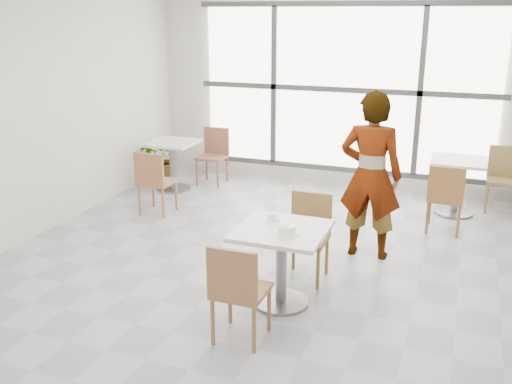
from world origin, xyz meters
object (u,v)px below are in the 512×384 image
(oatmeal_bowl, at_px, (287,229))
(bg_table_right, at_px, (457,179))
(person, at_px, (371,176))
(bg_chair_left_far, at_px, (214,152))
(chair_near, at_px, (237,287))
(bg_chair_right_near, at_px, (445,194))
(bg_table_left, at_px, (173,159))
(bg_chair_right_far, at_px, (503,174))
(main_table, at_px, (281,252))
(coffee_cup, at_px, (272,217))
(bg_chair_left_near, at_px, (154,179))
(chair_far, at_px, (308,230))
(plant_left, at_px, (163,159))

(oatmeal_bowl, bearing_deg, bg_table_right, 68.24)
(person, bearing_deg, bg_table_right, -116.08)
(person, xyz_separation_m, bg_chair_left_far, (-2.79, 2.00, -0.42))
(person, bearing_deg, chair_near, 72.45)
(bg_chair_left_far, bearing_deg, oatmeal_bowl, -56.61)
(oatmeal_bowl, bearing_deg, bg_chair_right_near, 63.98)
(bg_table_left, bearing_deg, chair_near, -54.75)
(bg_chair_left_far, height_order, bg_chair_right_far, same)
(main_table, height_order, coffee_cup, coffee_cup)
(oatmeal_bowl, xyz_separation_m, bg_chair_right_near, (1.22, 2.50, -0.29))
(bg_chair_left_near, bearing_deg, oatmeal_bowl, 142.65)
(main_table, relative_size, bg_chair_right_far, 0.92)
(chair_far, distance_m, oatmeal_bowl, 0.83)
(bg_chair_left_near, bearing_deg, bg_chair_right_far, -156.76)
(bg_chair_left_near, relative_size, bg_chair_right_near, 1.00)
(bg_chair_left_far, relative_size, plant_left, 1.16)
(plant_left, bearing_deg, chair_near, -53.51)
(person, bearing_deg, bg_chair_right_far, -123.72)
(bg_table_right, relative_size, bg_chair_left_near, 0.86)
(coffee_cup, xyz_separation_m, bg_chair_right_far, (2.14, 3.45, -0.28))
(chair_near, height_order, bg_table_left, chair_near)
(bg_table_left, relative_size, bg_table_right, 1.00)
(person, height_order, bg_chair_left_far, person)
(main_table, distance_m, coffee_cup, 0.35)
(main_table, height_order, bg_chair_left_far, bg_chair_left_far)
(chair_far, bearing_deg, main_table, -95.47)
(bg_chair_right_near, bearing_deg, bg_chair_left_near, 10.00)
(chair_near, height_order, chair_far, same)
(chair_far, relative_size, coffee_cup, 5.47)
(chair_near, relative_size, coffee_cup, 5.47)
(bg_table_left, height_order, bg_table_right, same)
(chair_far, height_order, bg_chair_right_far, same)
(bg_chair_left_far, bearing_deg, bg_chair_right_near, -16.09)
(main_table, height_order, chair_near, chair_near)
(chair_near, relative_size, oatmeal_bowl, 4.14)
(chair_far, relative_size, plant_left, 1.16)
(bg_table_left, bearing_deg, oatmeal_bowl, -47.06)
(main_table, xyz_separation_m, bg_table_left, (-2.67, 2.85, -0.04))
(bg_table_right, distance_m, bg_chair_right_near, 0.82)
(main_table, xyz_separation_m, oatmeal_bowl, (0.08, -0.11, 0.27))
(person, bearing_deg, oatmeal_bowl, 72.63)
(main_table, bearing_deg, bg_table_right, 66.40)
(coffee_cup, height_order, bg_chair_left_near, bg_chair_left_near)
(plant_left, bearing_deg, bg_chair_right_far, 5.15)
(chair_near, bearing_deg, bg_table_right, -111.09)
(coffee_cup, distance_m, bg_table_right, 3.43)
(chair_near, xyz_separation_m, bg_chair_left_far, (-2.12, 4.17, 0.00))
(bg_table_right, bearing_deg, bg_table_left, -174.99)
(bg_table_left, distance_m, plant_left, 0.48)
(bg_table_left, height_order, bg_chair_left_near, bg_chair_left_near)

